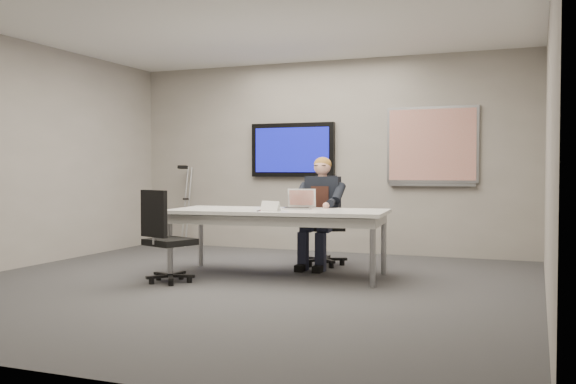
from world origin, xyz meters
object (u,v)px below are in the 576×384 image
(seated_person, at_px, (318,223))
(office_chair_far, at_px, (323,238))
(conference_table, at_px, (278,217))
(laptop, at_px, (299,204))
(office_chair_near, at_px, (167,254))

(seated_person, bearing_deg, office_chair_far, 87.29)
(conference_table, xyz_separation_m, seated_person, (0.24, 0.72, -0.12))
(laptop, bearing_deg, office_chair_far, 71.70)
(conference_table, distance_m, office_chair_far, 1.05)
(office_chair_far, height_order, seated_person, seated_person)
(office_chair_far, bearing_deg, conference_table, -126.48)
(office_chair_far, xyz_separation_m, laptop, (-0.05, -0.75, 0.46))
(office_chair_near, relative_size, seated_person, 0.73)
(conference_table, distance_m, office_chair_near, 1.32)
(office_chair_far, distance_m, seated_person, 0.33)
(office_chair_near, bearing_deg, seated_person, -105.74)
(office_chair_far, relative_size, seated_person, 0.81)
(seated_person, height_order, laptop, seated_person)
(conference_table, height_order, office_chair_near, office_chair_near)
(seated_person, distance_m, laptop, 0.56)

